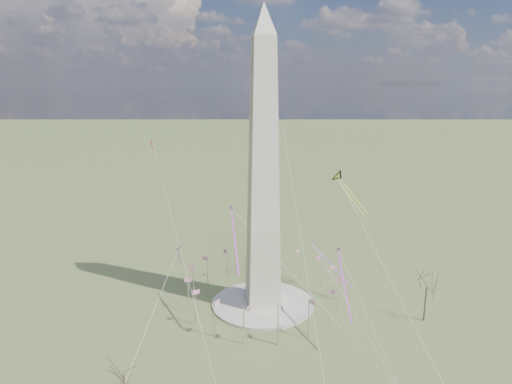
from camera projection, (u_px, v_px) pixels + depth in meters
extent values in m
plane|color=#49572B|center=(263.00, 304.00, 161.86)|extent=(2000.00, 2000.00, 0.00)
cylinder|color=#AAA89B|center=(263.00, 303.00, 161.77)|extent=(36.00, 36.00, 0.80)
pyramid|color=beige|center=(264.00, 19.00, 139.70)|extent=(9.90, 9.90, 10.00)
cylinder|color=silver|center=(334.00, 283.00, 164.30)|extent=(0.36, 0.36, 13.00)
cube|color=#BE193B|center=(333.00, 268.00, 164.32)|extent=(2.40, 0.08, 1.50)
cylinder|color=silver|center=(321.00, 272.00, 173.56)|extent=(0.36, 0.36, 13.00)
cube|color=#BE193B|center=(319.00, 258.00, 173.41)|extent=(2.25, 0.99, 1.50)
cylinder|color=silver|center=(301.00, 264.00, 180.81)|extent=(0.36, 0.36, 13.00)
cube|color=#BE193B|center=(298.00, 251.00, 180.33)|extent=(1.75, 1.75, 1.50)
cylinder|color=silver|center=(277.00, 260.00, 184.95)|extent=(0.36, 0.36, 13.00)
cube|color=#BE193B|center=(274.00, 248.00, 184.02)|extent=(0.99, 2.25, 1.50)
cylinder|color=silver|center=(252.00, 260.00, 185.34)|extent=(0.36, 0.36, 13.00)
cube|color=#BE193B|center=(249.00, 248.00, 183.92)|extent=(0.08, 2.40, 1.50)
cylinder|color=silver|center=(228.00, 263.00, 181.93)|extent=(0.36, 0.36, 13.00)
cube|color=#BE193B|center=(225.00, 251.00, 180.05)|extent=(0.99, 2.25, 1.50)
cylinder|color=silver|center=(208.00, 270.00, 175.24)|extent=(0.36, 0.36, 13.00)
cube|color=#BE193B|center=(205.00, 258.00, 172.99)|extent=(1.75, 1.75, 1.50)
cylinder|color=silver|center=(193.00, 280.00, 166.28)|extent=(0.36, 0.36, 13.00)
cube|color=#BE193B|center=(192.00, 268.00, 163.82)|extent=(2.25, 0.99, 1.50)
cylinder|color=silver|center=(188.00, 293.00, 156.42)|extent=(0.36, 0.36, 13.00)
cube|color=#BE193B|center=(188.00, 280.00, 153.94)|extent=(2.40, 0.08, 1.50)
cylinder|color=silver|center=(195.00, 306.00, 147.15)|extent=(0.36, 0.36, 13.00)
cube|color=#BE193B|center=(196.00, 292.00, 144.85)|extent=(2.25, 0.99, 1.50)
cylinder|color=silver|center=(214.00, 317.00, 139.90)|extent=(0.36, 0.36, 13.00)
cube|color=#BE193B|center=(217.00, 303.00, 137.93)|extent=(1.75, 1.75, 1.50)
cylinder|color=silver|center=(244.00, 324.00, 135.76)|extent=(0.36, 0.36, 13.00)
cube|color=#BE193B|center=(248.00, 309.00, 134.24)|extent=(0.99, 2.25, 1.50)
cylinder|color=silver|center=(278.00, 325.00, 135.37)|extent=(0.36, 0.36, 13.00)
cube|color=#BE193B|center=(282.00, 309.00, 134.34)|extent=(0.08, 2.40, 1.50)
cylinder|color=silver|center=(308.00, 319.00, 138.78)|extent=(0.36, 0.36, 13.00)
cube|color=#BE193B|center=(312.00, 302.00, 138.22)|extent=(0.99, 2.25, 1.50)
cylinder|color=silver|center=(329.00, 308.00, 145.48)|extent=(0.36, 0.36, 13.00)
cube|color=#BE193B|center=(332.00, 292.00, 145.27)|extent=(1.75, 1.75, 1.50)
cylinder|color=silver|center=(338.00, 295.00, 154.44)|extent=(0.36, 0.36, 13.00)
cube|color=#BE193B|center=(339.00, 279.00, 154.44)|extent=(2.25, 0.99, 1.50)
cylinder|color=#4E412F|center=(425.00, 304.00, 149.52)|extent=(0.49, 0.49, 11.94)
cube|color=#EFA20C|center=(355.00, 197.00, 166.24)|extent=(6.50, 14.04, 10.62)
cube|color=#EFA20C|center=(351.00, 198.00, 165.22)|extent=(6.50, 14.04, 10.62)
cube|color=#3B176A|center=(179.00, 248.00, 151.73)|extent=(1.94, 2.85, 2.18)
cube|color=#FB272A|center=(179.00, 258.00, 152.56)|extent=(1.96, 2.30, 7.51)
cube|color=#FB272A|center=(345.00, 287.00, 136.51)|extent=(3.37, 21.05, 13.25)
cube|color=#FB272A|center=(235.00, 241.00, 140.21)|extent=(0.88, 21.26, 13.31)
cube|color=#FB272A|center=(332.00, 265.00, 166.83)|extent=(11.28, 15.23, 11.51)
cube|color=red|center=(151.00, 140.00, 174.77)|extent=(1.17, 1.91, 1.61)
cube|color=red|center=(152.00, 145.00, 175.18)|extent=(0.75, 1.37, 3.68)
cube|color=white|center=(283.00, 127.00, 189.16)|extent=(1.33, 2.12, 1.74)
cube|color=white|center=(283.00, 132.00, 189.60)|extent=(0.87, 1.45, 3.99)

